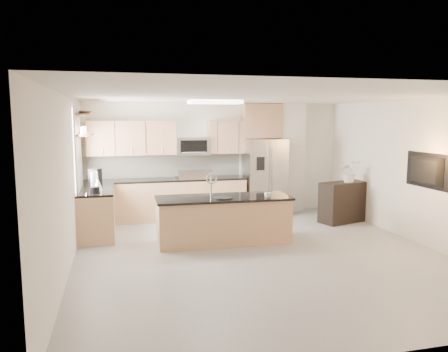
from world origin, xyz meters
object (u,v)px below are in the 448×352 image
object	(u,v)px
credenza	(344,202)
coffee_maker	(95,178)
cup	(268,195)
bowl	(85,112)
range	(194,197)
television	(423,171)
kettle	(98,185)
microwave	(192,146)
island	(223,219)
refrigerator	(264,177)
platter	(223,198)
flower_vase	(350,166)
blender	(94,184)

from	to	relation	value
credenza	coffee_maker	world-z (taller)	coffee_maker
cup	bowl	bearing A→B (deg)	150.92
range	television	xyz separation A→B (m)	(3.51, -3.12, 0.88)
credenza	kettle	distance (m)	5.18
bowl	television	size ratio (longest dim) A/B	0.32
microwave	television	size ratio (longest dim) A/B	0.71
cup	island	bearing A→B (deg)	159.25
refrigerator	island	world-z (taller)	refrigerator
kettle	bowl	bearing A→B (deg)	106.81
range	microwave	xyz separation A→B (m)	(0.00, 0.12, 1.16)
platter	television	size ratio (longest dim) A/B	0.33
platter	coffee_maker	distance (m)	2.68
refrigerator	television	distance (m)	3.62
refrigerator	platter	world-z (taller)	refrigerator
kettle	coffee_maker	size ratio (longest dim) A/B	0.76
platter	kettle	size ratio (longest dim) A/B	1.36
cup	television	world-z (taller)	television
range	bowl	bearing A→B (deg)	-165.71
island	credenza	bearing A→B (deg)	18.37
platter	flower_vase	size ratio (longest dim) A/B	0.51
credenza	coffee_maker	xyz separation A→B (m)	(-5.21, 0.43, 0.65)
credenza	flower_vase	distance (m)	0.80
credenza	platter	xyz separation A→B (m)	(-2.97, -1.03, 0.41)
cup	flower_vase	xyz separation A→B (m)	(2.26, 1.12, 0.34)
cup	blender	size ratio (longest dim) A/B	0.32
range	kettle	xyz separation A→B (m)	(-2.02, -1.32, 0.56)
kettle	cup	bearing A→B (deg)	-19.12
microwave	range	bearing A→B (deg)	-90.00
credenza	television	size ratio (longest dim) A/B	1.02
cup	coffee_maker	xyz separation A→B (m)	(-3.03, 1.61, 0.19)
coffee_maker	island	bearing A→B (deg)	-30.25
island	television	distance (m)	3.61
microwave	credenza	bearing A→B (deg)	-22.39
kettle	television	size ratio (longest dim) A/B	0.25
island	kettle	bearing A→B (deg)	162.81
platter	blender	world-z (taller)	blender
microwave	blender	xyz separation A→B (m)	(-2.07, -1.69, -0.54)
blender	kettle	size ratio (longest dim) A/B	1.46
coffee_maker	flower_vase	xyz separation A→B (m)	(5.29, -0.49, 0.15)
microwave	flower_vase	world-z (taller)	microwave
credenza	platter	distance (m)	3.18
island	coffee_maker	bearing A→B (deg)	151.11
microwave	credenza	world-z (taller)	microwave
refrigerator	coffee_maker	size ratio (longest dim) A/B	5.11
flower_vase	platter	bearing A→B (deg)	-162.45
microwave	kettle	world-z (taller)	microwave
television	range	bearing A→B (deg)	48.36
blender	island	bearing A→B (deg)	-12.33
kettle	island	bearing A→B (deg)	-18.55
refrigerator	cup	distance (m)	2.41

